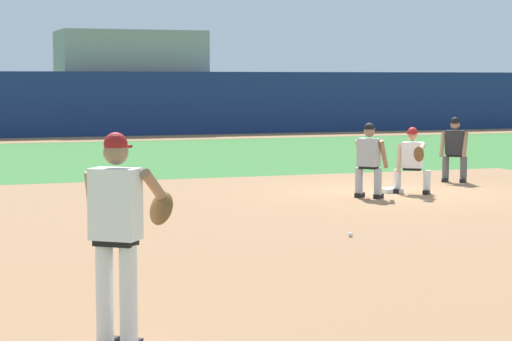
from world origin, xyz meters
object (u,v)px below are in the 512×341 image
object	(u,v)px
baserunner	(369,157)
umpire	(455,147)
first_baseman	(413,158)
pitcher	(120,227)
first_base_bag	(391,190)
baseball	(351,235)

from	to	relation	value
baserunner	umpire	size ratio (longest dim) A/B	1.00
first_baseman	pitcher	bearing A→B (deg)	-129.75
first_base_bag	pitcher	xyz separation A→B (m)	(-7.60, -9.85, 1.01)
pitcher	first_baseman	world-z (taller)	pitcher
baseball	first_base_bag	bearing A→B (deg)	57.16
baserunner	umpire	xyz separation A→B (m)	(3.11, 2.05, 0.00)
baseball	first_baseman	distance (m)	5.80
first_base_bag	baserunner	xyz separation A→B (m)	(-0.83, -0.69, 0.75)
first_baseman	baserunner	bearing A→B (deg)	-163.54
baseball	umpire	distance (m)	8.38
first_baseman	umpire	distance (m)	2.62
pitcher	baserunner	distance (m)	11.40
baserunner	baseball	bearing A→B (deg)	-118.96
first_base_bag	umpire	world-z (taller)	umpire
pitcher	umpire	distance (m)	14.95
first_base_bag	baseball	distance (m)	5.88
first_base_bag	pitcher	size ratio (longest dim) A/B	0.20
umpire	pitcher	bearing A→B (deg)	-131.38
baseball	baserunner	bearing A→B (deg)	61.04
pitcher	first_baseman	bearing A→B (deg)	50.25
first_baseman	umpire	bearing A→B (deg)	40.88
baseball	first_baseman	xyz separation A→B (m)	(3.48, 4.59, 0.69)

